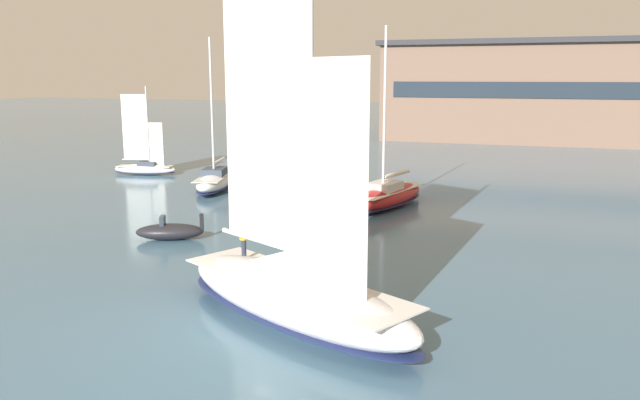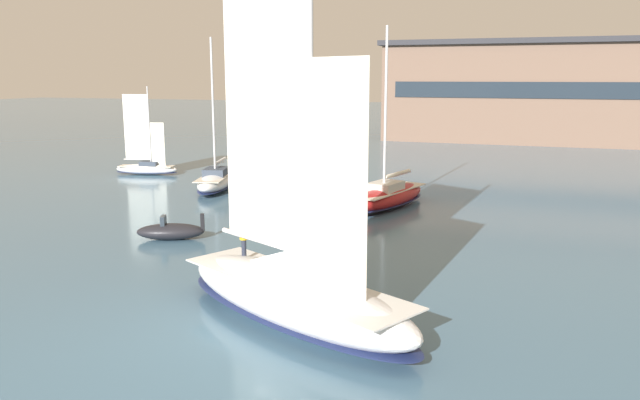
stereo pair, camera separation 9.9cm
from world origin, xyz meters
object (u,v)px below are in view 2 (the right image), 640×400
(tree_shore_left, at_px, (252,67))
(sailboat_moored_mid_channel, at_px, (147,167))
(motor_tender, at_px, (171,231))
(sailboat_main, at_px, (294,290))
(sailboat_moored_near_marina, at_px, (388,195))
(sailboat_moored_far_slip, at_px, (217,179))

(tree_shore_left, distance_m, sailboat_moored_mid_channel, 45.67)
(tree_shore_left, bearing_deg, sailboat_moored_mid_channel, -77.51)
(tree_shore_left, xyz_separation_m, motor_tender, (25.07, -63.43, -10.08))
(sailboat_main, height_order, sailboat_moored_mid_channel, sailboat_main)
(tree_shore_left, height_order, sailboat_moored_mid_channel, tree_shore_left)
(tree_shore_left, xyz_separation_m, sailboat_main, (36.22, -72.42, -9.29))
(sailboat_moored_near_marina, relative_size, sailboat_moored_mid_channel, 1.51)
(sailboat_moored_near_marina, bearing_deg, motor_tender, -126.76)
(sailboat_moored_mid_channel, bearing_deg, tree_shore_left, 102.49)
(sailboat_main, bearing_deg, motor_tender, 141.13)
(sailboat_moored_near_marina, xyz_separation_m, sailboat_moored_far_slip, (-14.91, 2.32, -0.02))
(tree_shore_left, height_order, motor_tender, tree_shore_left)
(sailboat_moored_near_marina, height_order, motor_tender, sailboat_moored_near_marina)
(sailboat_main, xyz_separation_m, sailboat_moored_near_marina, (-1.54, 21.85, -0.42))
(sailboat_moored_mid_channel, distance_m, sailboat_moored_far_slip, 11.16)
(sailboat_moored_near_marina, distance_m, sailboat_moored_far_slip, 15.09)
(sailboat_main, xyz_separation_m, sailboat_moored_mid_channel, (-26.57, 28.88, -0.55))
(motor_tender, bearing_deg, sailboat_moored_far_slip, 109.25)
(sailboat_moored_near_marina, height_order, sailboat_moored_mid_channel, sailboat_moored_near_marina)
(motor_tender, bearing_deg, sailboat_moored_near_marina, 53.24)
(tree_shore_left, relative_size, sailboat_moored_near_marina, 1.21)
(sailboat_moored_far_slip, bearing_deg, sailboat_moored_near_marina, -8.84)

